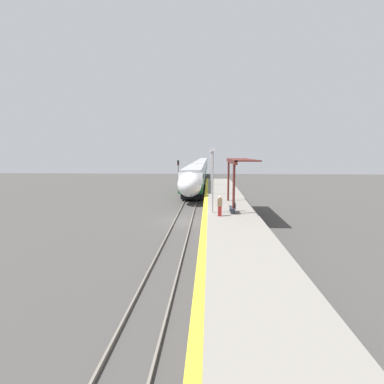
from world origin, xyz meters
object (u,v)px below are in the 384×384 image
lamppost_mid (212,169)px  platform_bench (233,207)px  person_waiting (220,206)px  lamppost_near (213,176)px  train (201,167)px  lamppost_farthest (211,163)px  lamppost_far (211,165)px  railway_signal (178,173)px

lamppost_mid → platform_bench: bearing=-81.1°
person_waiting → lamppost_near: size_ratio=0.30×
train → lamppost_farthest: bearing=-83.3°
platform_bench → person_waiting: (-1.15, -1.40, 0.34)m
platform_bench → lamppost_mid: (-1.70, 10.92, 2.54)m
train → person_waiting: bearing=-86.9°
lamppost_near → lamppost_far: size_ratio=1.00×
lamppost_farthest → lamppost_near: bearing=-90.0°
railway_signal → lamppost_near: lamppost_near is taller
train → lamppost_mid: lamppost_mid is taller
train → platform_bench: bearing=-85.6°
train → platform_bench: size_ratio=58.40×
platform_bench → person_waiting: person_waiting is taller
train → railway_signal: railway_signal is taller
lamppost_mid → lamppost_far: same height
lamppost_near → lamppost_far: (0.00, 22.07, 0.00)m
lamppost_near → lamppost_mid: same height
lamppost_far → railway_signal: bearing=-152.0°
railway_signal → lamppost_farthest: (4.80, 13.59, 1.10)m
train → railway_signal: size_ratio=19.50×
railway_signal → person_waiting: bearing=-75.6°
platform_bench → railway_signal: size_ratio=0.33×
train → lamppost_farthest: size_ratio=17.87×
railway_signal → lamppost_farthest: bearing=70.6°
person_waiting → railway_signal: (-5.35, 20.81, 1.09)m
lamppost_far → lamppost_farthest: 11.04m
platform_bench → lamppost_far: bearing=94.4°
person_waiting → lamppost_near: 2.61m
lamppost_mid → lamppost_far: (0.00, 11.04, 0.00)m
platform_bench → lamppost_far: size_ratio=0.31×
lamppost_near → lamppost_far: 22.07m
person_waiting → train: bearing=93.1°
railway_signal → lamppost_near: bearing=-76.2°
lamppost_far → lamppost_mid: bearing=-90.0°
railway_signal → lamppost_near: (4.80, -19.52, 1.10)m
platform_bench → person_waiting: 1.84m
lamppost_near → lamppost_mid: 11.04m
platform_bench → person_waiting: size_ratio=1.01×
person_waiting → lamppost_mid: 12.53m
lamppost_farthest → lamppost_mid: bearing=-90.0°
train → lamppost_farthest: lamppost_farthest is taller
person_waiting → lamppost_farthest: 34.47m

